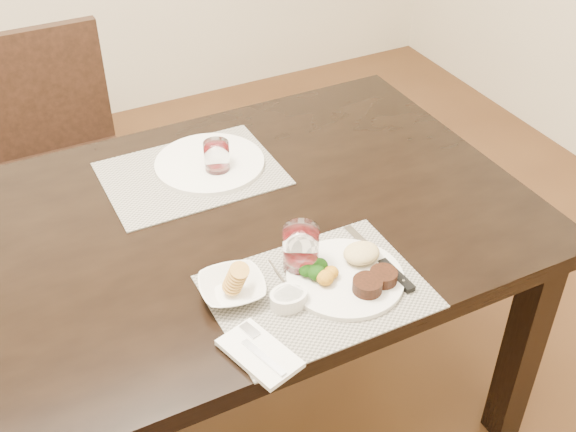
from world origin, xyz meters
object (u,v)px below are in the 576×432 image
dinner_plate (351,274)px  cracker_bowl (232,288)px  wine_glass_near (301,251)px  far_plate (210,163)px  steak_knife (388,268)px  chair_far (61,148)px

dinner_plate → cracker_bowl: size_ratio=1.61×
dinner_plate → cracker_bowl: (-0.25, 0.07, 0.00)m
dinner_plate → wine_glass_near: bearing=110.1°
far_plate → steak_knife: bearing=-71.1°
cracker_bowl → wine_glass_near: wine_glass_near is taller
far_plate → chair_far: bearing=112.7°
chair_far → steak_knife: chair_far is taller
chair_far → steak_knife: (0.49, -1.28, 0.26)m
chair_far → wine_glass_near: size_ratio=8.08×
wine_glass_near → far_plate: wine_glass_near is taller
wine_glass_near → cracker_bowl: bearing=-176.8°
wine_glass_near → far_plate: bearing=93.0°
dinner_plate → far_plate: 0.58m
steak_knife → wine_glass_near: 0.20m
dinner_plate → steak_knife: dinner_plate is taller
chair_far → wine_glass_near: (0.32, -1.18, 0.30)m
cracker_bowl → chair_far: bearing=97.0°
dinner_plate → cracker_bowl: 0.26m
far_plate → cracker_bowl: bearing=-106.5°
far_plate → dinner_plate: bearing=-79.3°
steak_knife → wine_glass_near: bearing=147.8°
chair_far → cracker_bowl: (0.15, -1.19, 0.27)m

